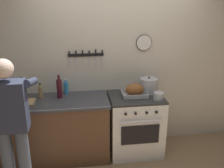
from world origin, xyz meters
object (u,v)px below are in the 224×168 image
at_px(stock_pot, 149,86).
at_px(bottle_vinegar, 40,92).
at_px(cutting_board, 21,103).
at_px(bottle_dish_soap, 66,88).
at_px(person_cook, 11,121).
at_px(bottle_wine_red, 59,88).
at_px(stove, 135,124).
at_px(roasting_pan, 135,91).
at_px(saucepan, 159,96).
at_px(bottle_cooking_oil, 22,88).

height_order(stock_pot, bottle_vinegar, stock_pot).
height_order(cutting_board, bottle_dish_soap, bottle_dish_soap).
bearing_deg(person_cook, bottle_wine_red, -18.58).
relative_size(stock_pot, cutting_board, 0.71).
bearing_deg(cutting_board, bottle_vinegar, 32.13).
height_order(stove, roasting_pan, roasting_pan).
distance_m(bottle_dish_soap, bottle_vinegar, 0.37).
bearing_deg(cutting_board, stock_pot, 4.79).
xyz_separation_m(person_cook, stock_pot, (1.77, 0.78, 0.06)).
bearing_deg(bottle_dish_soap, person_cook, -122.68).
distance_m(stock_pot, bottle_vinegar, 1.55).
xyz_separation_m(stock_pot, bottle_wine_red, (-1.29, -0.02, 0.03)).
bearing_deg(bottle_vinegar, person_cook, -106.04).
xyz_separation_m(stove, stock_pot, (0.21, 0.11, 0.56)).
bearing_deg(saucepan, roasting_pan, 152.38).
relative_size(stove, saucepan, 6.17).
xyz_separation_m(bottle_wine_red, bottle_vinegar, (-0.26, 0.02, -0.05)).
bearing_deg(bottle_cooking_oil, stock_pot, -4.16).
bearing_deg(cutting_board, bottle_wine_red, 14.40).
bearing_deg(stock_pot, roasting_pan, -153.83).
bearing_deg(bottle_vinegar, saucepan, -9.77).
height_order(roasting_pan, cutting_board, roasting_pan).
height_order(cutting_board, bottle_wine_red, bottle_wine_red).
xyz_separation_m(bottle_cooking_oil, bottle_vinegar, (0.26, -0.13, -0.03)).
bearing_deg(bottle_dish_soap, saucepan, -17.18).
bearing_deg(bottle_wine_red, person_cook, -122.78).
xyz_separation_m(stock_pot, bottle_vinegar, (-1.55, 0.00, -0.02)).
relative_size(saucepan, bottle_dish_soap, 0.64).
height_order(stock_pot, saucepan, stock_pot).
bearing_deg(roasting_pan, bottle_wine_red, 174.74).
bearing_deg(bottle_dish_soap, bottle_vinegar, -161.97).
distance_m(stove, bottle_cooking_oil, 1.72).
distance_m(stock_pot, bottle_cooking_oil, 1.82).
height_order(bottle_wine_red, bottle_cooking_oil, bottle_wine_red).
distance_m(cutting_board, bottle_cooking_oil, 0.30).
height_order(cutting_board, bottle_cooking_oil, bottle_cooking_oil).
relative_size(roasting_pan, bottle_dish_soap, 1.55).
bearing_deg(stock_pot, bottle_cooking_oil, 175.84).
relative_size(roasting_pan, stock_pot, 1.38).
distance_m(roasting_pan, saucepan, 0.34).
bearing_deg(cutting_board, bottle_cooking_oil, 94.25).
xyz_separation_m(stove, bottle_vinegar, (-1.34, 0.11, 0.54)).
distance_m(stove, bottle_dish_soap, 1.15).
xyz_separation_m(person_cook, saucepan, (1.84, 0.50, -0.00)).
distance_m(stock_pot, bottle_wine_red, 1.29).
height_order(person_cook, bottle_dish_soap, person_cook).
relative_size(cutting_board, bottle_wine_red, 1.09).
height_order(stove, bottle_dish_soap, bottle_dish_soap).
distance_m(person_cook, bottle_vinegar, 0.81).
bearing_deg(person_cook, stove, -52.64).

